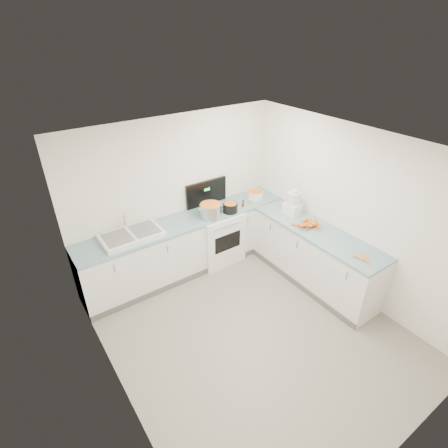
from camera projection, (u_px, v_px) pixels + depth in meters
floor at (252, 331)px, 4.74m from camera, size 3.50×4.00×0.00m
ceiling at (263, 153)px, 3.47m from camera, size 3.50×4.00×0.00m
wall_back at (176, 195)px, 5.52m from camera, size 3.50×0.00×2.50m
wall_front at (422, 380)px, 2.70m from camera, size 3.50×0.00×2.50m
wall_left at (111, 319)px, 3.24m from camera, size 0.00×4.00×2.50m
wall_right at (351, 214)px, 4.97m from camera, size 0.00×4.00×2.50m
counter_back at (188, 245)px, 5.70m from camera, size 3.50×0.62×0.94m
counter_right at (314, 256)px, 5.43m from camera, size 0.62×2.20×0.94m
stove at (216, 234)px, 5.96m from camera, size 0.76×0.65×1.36m
sink at (132, 235)px, 5.00m from camera, size 0.86×0.52×0.31m
steel_pot at (210, 211)px, 5.49m from camera, size 0.38×0.38×0.25m
black_pot at (230, 208)px, 5.66m from camera, size 0.24×0.24×0.17m
wooden_spoon at (230, 203)px, 5.61m from camera, size 0.33×0.27×0.02m
mixing_bowl at (255, 195)px, 6.08m from camera, size 0.33×0.33×0.13m
extract_bottle at (243, 204)px, 5.82m from camera, size 0.04×0.04×0.10m
spice_jar at (250, 202)px, 5.92m from camera, size 0.05×0.05×0.08m
food_processor at (293, 204)px, 5.54m from camera, size 0.23×0.27×0.42m
carrot_pile at (309, 224)px, 5.27m from camera, size 0.38×0.39×0.09m
peeled_carrots at (365, 259)px, 4.54m from camera, size 0.16×0.29×0.04m
peelings at (116, 237)px, 4.89m from camera, size 0.25×0.21×0.01m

